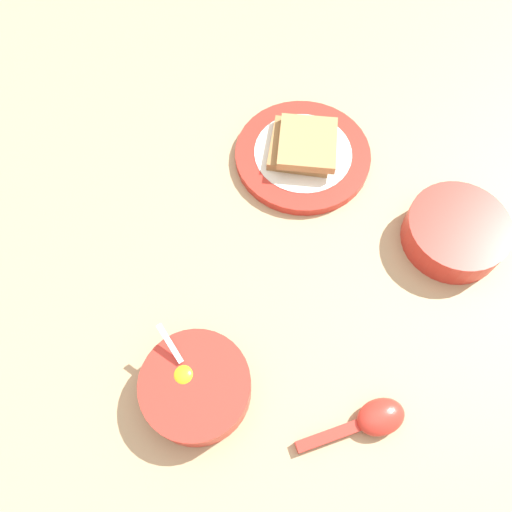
# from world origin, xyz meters

# --- Properties ---
(ground_plane) EXTENTS (3.00, 3.00, 0.00)m
(ground_plane) POSITION_xyz_m (0.00, 0.00, 0.00)
(ground_plane) COLOR tan
(egg_bowl) EXTENTS (0.14, 0.14, 0.08)m
(egg_bowl) POSITION_xyz_m (-0.06, -0.18, 0.02)
(egg_bowl) COLOR red
(egg_bowl) RESTS_ON ground_plane
(toast_plate) EXTENTS (0.22, 0.22, 0.02)m
(toast_plate) POSITION_xyz_m (-0.04, 0.22, 0.01)
(toast_plate) COLOR red
(toast_plate) RESTS_ON ground_plane
(toast_sandwich) EXTENTS (0.12, 0.12, 0.03)m
(toast_sandwich) POSITION_xyz_m (-0.04, 0.22, 0.03)
(toast_sandwich) COLOR #9E7042
(toast_sandwich) RESTS_ON toast_plate
(soup_spoon) EXTENTS (0.13, 0.11, 0.03)m
(soup_spoon) POSITION_xyz_m (0.16, -0.15, 0.01)
(soup_spoon) COLOR red
(soup_spoon) RESTS_ON ground_plane
(congee_bowl) EXTENTS (0.15, 0.15, 0.05)m
(congee_bowl) POSITION_xyz_m (0.21, 0.14, 0.03)
(congee_bowl) COLOR red
(congee_bowl) RESTS_ON ground_plane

